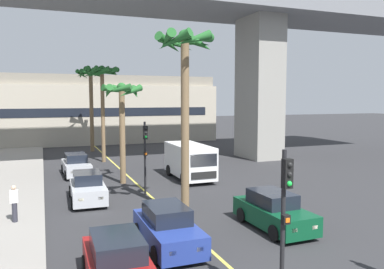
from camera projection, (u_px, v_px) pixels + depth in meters
lane_stripe_center at (136, 183)px, 25.12m from camera, size 0.14×56.00×0.01m
pier_building_backdrop at (89, 110)px, 48.57m from camera, size 31.31×8.04×8.28m
car_queue_front at (168, 228)px, 14.32m from camera, size 1.85×4.11×1.56m
car_queue_second at (273, 212)px, 16.43m from camera, size 1.89×4.13×1.56m
car_queue_third at (88, 188)px, 20.76m from camera, size 1.93×4.15×1.56m
car_queue_fourth at (76, 165)px, 27.74m from camera, size 1.94×4.16×1.56m
car_queue_fifth at (118, 265)px, 11.14m from camera, size 1.91×4.14×1.56m
delivery_van at (189, 160)px, 26.50m from camera, size 2.19×5.26×2.36m
traffic_light_median_near at (285, 207)px, 10.00m from camera, size 0.24×0.37×4.20m
traffic_light_median_far at (145, 148)px, 21.83m from camera, size 0.24×0.37×4.20m
palm_tree_near_median at (102, 80)px, 33.08m from camera, size 3.11×3.10×8.30m
palm_tree_mid_median at (122, 103)px, 24.73m from camera, size 2.60×2.76×6.51m
palm_tree_far_median at (91, 85)px, 39.81m from camera, size 3.10×3.07×8.57m
palm_tree_farthest_median at (185, 67)px, 17.88m from camera, size 2.85×2.85×8.65m
pedestrian_near_crosswalk at (14, 203)px, 16.79m from camera, size 0.34×0.22×1.62m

